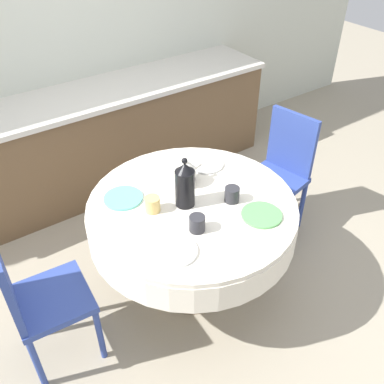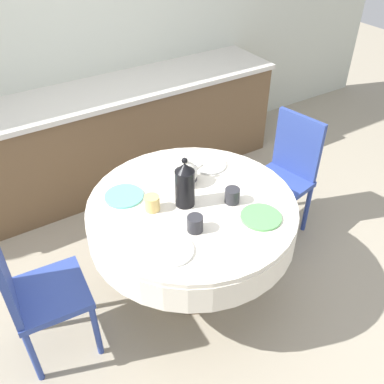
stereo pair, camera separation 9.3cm
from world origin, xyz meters
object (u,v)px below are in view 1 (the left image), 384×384
object	(u,v)px
chair_right	(34,296)
coffee_carafe	(185,185)
teapot	(185,173)
chair_left	(281,169)

from	to	relation	value
chair_right	coffee_carafe	xyz separation A→B (m)	(0.92, -0.06, 0.37)
chair_right	teapot	xyz separation A→B (m)	(1.03, 0.11, 0.32)
coffee_carafe	chair_left	bearing A→B (deg)	10.50
coffee_carafe	teapot	bearing A→B (deg)	56.89
chair_right	coffee_carafe	world-z (taller)	coffee_carafe
chair_right	teapot	size ratio (longest dim) A/B	4.74
chair_left	teapot	distance (m)	0.93
coffee_carafe	teapot	distance (m)	0.21
chair_right	teapot	bearing A→B (deg)	100.29
chair_left	chair_right	distance (m)	1.91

